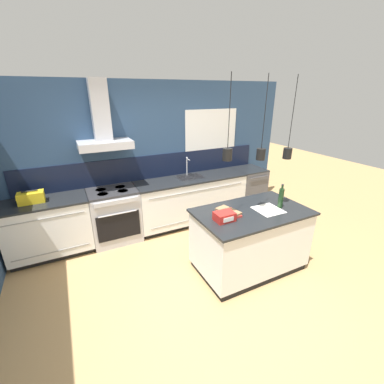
% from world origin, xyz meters
% --- Properties ---
extents(ground_plane, '(16.00, 16.00, 0.00)m').
position_xyz_m(ground_plane, '(0.00, 0.00, 0.00)').
color(ground_plane, tan).
rests_on(ground_plane, ground).
extents(wall_back, '(5.60, 2.12, 2.60)m').
position_xyz_m(wall_back, '(-0.04, 2.00, 1.36)').
color(wall_back, navy).
rests_on(wall_back, ground_plane).
extents(counter_run_left, '(1.20, 0.64, 0.91)m').
position_xyz_m(counter_run_left, '(-1.77, 1.69, 0.46)').
color(counter_run_left, black).
rests_on(counter_run_left, ground_plane).
extents(counter_run_sink, '(2.13, 0.64, 1.27)m').
position_xyz_m(counter_run_sink, '(0.66, 1.69, 0.46)').
color(counter_run_sink, black).
rests_on(counter_run_sink, ground_plane).
extents(oven_range, '(0.78, 0.66, 0.91)m').
position_xyz_m(oven_range, '(-0.79, 1.69, 0.46)').
color(oven_range, '#B5B5BA').
rests_on(oven_range, ground_plane).
extents(dishwasher, '(0.58, 0.65, 0.91)m').
position_xyz_m(dishwasher, '(2.01, 1.69, 0.46)').
color(dishwasher, '#4C4C51').
rests_on(dishwasher, ground_plane).
extents(kitchen_island, '(1.53, 0.92, 0.91)m').
position_xyz_m(kitchen_island, '(0.76, 0.04, 0.46)').
color(kitchen_island, black).
rests_on(kitchen_island, ground_plane).
extents(bottle_on_island, '(0.07, 0.07, 0.34)m').
position_xyz_m(bottle_on_island, '(1.17, -0.04, 1.05)').
color(bottle_on_island, '#193319').
rests_on(bottle_on_island, kitchen_island).
extents(book_stack, '(0.25, 0.35, 0.06)m').
position_xyz_m(book_stack, '(0.42, 0.10, 0.94)').
color(book_stack, '#B2332D').
rests_on(book_stack, kitchen_island).
extents(red_supply_box, '(0.24, 0.19, 0.11)m').
position_xyz_m(red_supply_box, '(0.27, -0.02, 0.97)').
color(red_supply_box, red).
rests_on(red_supply_box, kitchen_island).
extents(paper_pile, '(0.35, 0.36, 0.01)m').
position_xyz_m(paper_pile, '(0.97, -0.03, 0.91)').
color(paper_pile, silver).
rests_on(paper_pile, kitchen_island).
extents(yellow_toolbox, '(0.34, 0.18, 0.19)m').
position_xyz_m(yellow_toolbox, '(-1.91, 1.69, 0.99)').
color(yellow_toolbox, gold).
rests_on(yellow_toolbox, counter_run_left).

